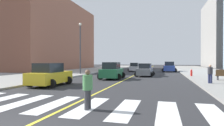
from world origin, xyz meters
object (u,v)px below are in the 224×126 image
car_green_third (112,71)px  pedestrian_crossing (88,88)px  car_red_nearest (167,65)px  car_yellow_fourth (50,75)px  street_lamp (80,44)px  car_blue_sixth (169,67)px  fire_hydrant (191,73)px  car_silver_seventh (135,67)px  car_black_second (111,68)px  car_gray_fifth (145,70)px  pedestrian_walking_west (39,71)px  pedestrian_waiting_east (210,73)px

car_green_third → pedestrian_crossing: car_green_third is taller
car_red_nearest → car_yellow_fourth: 49.85m
car_green_third → street_lamp: size_ratio=0.57×
car_green_third → car_blue_sixth: 18.92m
car_green_third → fire_hydrant: (9.61, 5.17, -0.37)m
car_green_third → car_silver_seventh: (0.07, 17.70, -0.10)m
car_yellow_fourth → pedestrian_crossing: (6.38, -6.71, 0.05)m
car_black_second → car_silver_seventh: bearing=57.1°
car_gray_fifth → street_lamp: (-10.24, 0.52, 4.01)m
car_yellow_fourth → pedestrian_walking_west: 4.44m
car_black_second → street_lamp: street_lamp is taller
car_red_nearest → car_yellow_fourth: size_ratio=0.85×
pedestrian_walking_west → pedestrian_waiting_east: bearing=58.2°
car_gray_fifth → pedestrian_waiting_east: size_ratio=2.46×
car_gray_fifth → street_lamp: 11.00m
car_red_nearest → car_silver_seventh: bearing=75.2°
car_blue_sixth → pedestrian_crossing: size_ratio=2.63×
car_black_second → car_gray_fifth: (7.07, -7.27, 0.01)m
car_yellow_fourth → pedestrian_waiting_east: 14.31m
car_gray_fifth → car_silver_seventh: (-3.40, 12.61, -0.01)m
pedestrian_waiting_east → car_green_third: bearing=-166.4°
car_gray_fifth → pedestrian_crossing: size_ratio=2.34×
car_red_nearest → car_blue_sixth: (0.12, -23.66, 0.18)m
car_black_second → car_green_third: car_green_third is taller
pedestrian_crossing → pedestrian_walking_west: 13.69m
car_gray_fifth → fire_hydrant: (6.14, 0.09, -0.28)m
car_green_third → pedestrian_waiting_east: (10.10, -3.22, 0.13)m
car_silver_seventh → pedestrian_crossing: car_silver_seventh is taller
car_green_third → fire_hydrant: car_green_third is taller
car_green_third → fire_hydrant: size_ratio=5.18×
car_red_nearest → pedestrian_crossing: pedestrian_crossing is taller
car_black_second → car_gray_fifth: car_gray_fifth is taller
pedestrian_waiting_east → fire_hydrant: (-0.49, 8.39, -0.50)m
pedestrian_waiting_east → car_gray_fifth: bearing=159.9°
car_black_second → car_blue_sixth: bearing=27.4°
car_black_second → fire_hydrant: car_black_second is taller
pedestrian_walking_west → street_lamp: bearing=143.4°
car_black_second → car_yellow_fourth: 19.88m
car_blue_sixth → street_lamp: street_lamp is taller
pedestrian_waiting_east → car_black_second: bearing=162.6°
car_yellow_fourth → car_black_second: bearing=90.0°
car_black_second → car_gray_fifth: bearing=-44.2°
car_gray_fifth → pedestrian_waiting_east: pedestrian_waiting_east is taller
car_silver_seventh → pedestrian_walking_west: (-6.90, -22.23, 0.25)m
pedestrian_walking_west → car_silver_seventh: bearing=126.5°
fire_hydrant → street_lamp: bearing=178.5°
car_green_third → pedestrian_crossing: size_ratio=2.60×
car_silver_seventh → pedestrian_crossing: bearing=-86.1°
car_green_third → car_yellow_fourth: bearing=-117.6°
car_green_third → car_yellow_fourth: 8.32m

